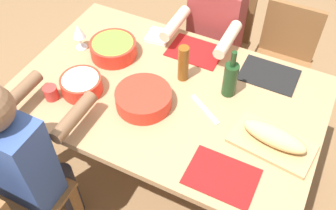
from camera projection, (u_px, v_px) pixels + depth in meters
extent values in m
plane|color=brown|center=(168.00, 165.00, 2.68)|extent=(8.00, 8.00, 0.00)
cube|color=#A87F56|center=(168.00, 94.00, 2.14)|extent=(1.66, 1.06, 0.04)
cube|color=#A87F56|center=(20.00, 145.00, 2.36)|extent=(0.07, 0.07, 0.70)
cube|color=#A87F56|center=(104.00, 54.00, 2.92)|extent=(0.07, 0.07, 0.70)
cube|color=#A87F56|center=(309.00, 125.00, 2.47)|extent=(0.07, 0.07, 0.70)
cube|color=brown|center=(24.00, 199.00, 2.03)|extent=(0.40, 0.40, 0.03)
cube|color=brown|center=(31.00, 183.00, 2.35)|extent=(0.04, 0.04, 0.42)
cube|color=brown|center=(78.00, 206.00, 2.25)|extent=(0.04, 0.04, 0.42)
cylinder|color=#2D2D38|center=(48.00, 181.00, 2.34)|extent=(0.11, 0.11, 0.45)
cylinder|color=#2D2D38|center=(70.00, 191.00, 2.29)|extent=(0.11, 0.11, 0.45)
cube|color=#334C8C|center=(16.00, 160.00, 1.85)|extent=(0.34, 0.20, 0.55)
cylinder|color=brown|center=(19.00, 94.00, 1.97)|extent=(0.07, 0.30, 0.07)
cylinder|color=brown|center=(74.00, 117.00, 1.87)|extent=(0.07, 0.30, 0.07)
cube|color=brown|center=(215.00, 51.00, 2.81)|extent=(0.40, 0.40, 0.03)
cube|color=brown|center=(228.00, 13.00, 2.75)|extent=(0.38, 0.04, 0.40)
cube|color=brown|center=(226.00, 95.00, 2.82)|extent=(0.04, 0.04, 0.42)
cube|color=brown|center=(183.00, 81.00, 2.92)|extent=(0.04, 0.04, 0.42)
cube|color=brown|center=(241.00, 67.00, 3.02)|extent=(0.04, 0.04, 0.42)
cube|color=brown|center=(201.00, 54.00, 3.13)|extent=(0.04, 0.04, 0.42)
cylinder|color=#2D2D38|center=(212.00, 95.00, 2.81)|extent=(0.11, 0.11, 0.45)
cylinder|color=#2D2D38|center=(191.00, 88.00, 2.86)|extent=(0.11, 0.11, 0.45)
cube|color=maroon|center=(216.00, 23.00, 2.55)|extent=(0.34, 0.20, 0.55)
cylinder|color=beige|center=(228.00, 39.00, 2.25)|extent=(0.07, 0.30, 0.07)
cylinder|color=beige|center=(175.00, 23.00, 2.35)|extent=(0.07, 0.30, 0.07)
cube|color=brown|center=(277.00, 71.00, 2.67)|extent=(0.40, 0.40, 0.03)
cube|color=brown|center=(291.00, 31.00, 2.62)|extent=(0.38, 0.04, 0.40)
cube|color=brown|center=(288.00, 117.00, 2.69)|extent=(0.04, 0.04, 0.42)
cube|color=brown|center=(241.00, 101.00, 2.79)|extent=(0.04, 0.04, 0.42)
cube|color=brown|center=(299.00, 85.00, 2.89)|extent=(0.04, 0.04, 0.42)
cube|color=brown|center=(256.00, 71.00, 2.99)|extent=(0.04, 0.04, 0.42)
cylinder|color=red|center=(82.00, 85.00, 2.09)|extent=(0.22, 0.22, 0.09)
cylinder|color=beige|center=(81.00, 81.00, 2.07)|extent=(0.20, 0.20, 0.03)
cylinder|color=red|center=(113.00, 49.00, 2.29)|extent=(0.27, 0.27, 0.10)
cylinder|color=#669E33|center=(113.00, 45.00, 2.26)|extent=(0.24, 0.24, 0.03)
cylinder|color=red|center=(144.00, 99.00, 2.03)|extent=(0.30, 0.30, 0.09)
cylinder|color=orange|center=(143.00, 95.00, 2.00)|extent=(0.26, 0.26, 0.03)
cube|color=tan|center=(272.00, 143.00, 1.88)|extent=(0.42, 0.27, 0.02)
ellipsoid|color=tan|center=(274.00, 136.00, 1.84)|extent=(0.33, 0.15, 0.09)
cylinder|color=#193819|center=(230.00, 80.00, 2.04)|extent=(0.08, 0.08, 0.20)
cylinder|color=#193819|center=(234.00, 59.00, 1.93)|extent=(0.03, 0.03, 0.09)
cylinder|color=brown|center=(183.00, 63.00, 2.11)|extent=(0.06, 0.06, 0.22)
cylinder|color=silver|center=(82.00, 47.00, 2.37)|extent=(0.07, 0.07, 0.01)
cylinder|color=silver|center=(81.00, 42.00, 2.34)|extent=(0.01, 0.01, 0.07)
cone|color=silver|center=(78.00, 31.00, 2.28)|extent=(0.08, 0.08, 0.08)
cylinder|color=red|center=(51.00, 93.00, 2.06)|extent=(0.07, 0.07, 0.08)
cube|color=maroon|center=(195.00, 51.00, 2.34)|extent=(0.32, 0.23, 0.01)
cube|color=black|center=(269.00, 75.00, 2.20)|extent=(0.32, 0.23, 0.01)
cube|color=maroon|center=(222.00, 176.00, 1.77)|extent=(0.32, 0.23, 0.01)
cube|color=silver|center=(205.00, 109.00, 2.03)|extent=(0.21, 0.14, 0.01)
cube|color=white|center=(159.00, 36.00, 2.42)|extent=(0.16, 0.16, 0.02)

